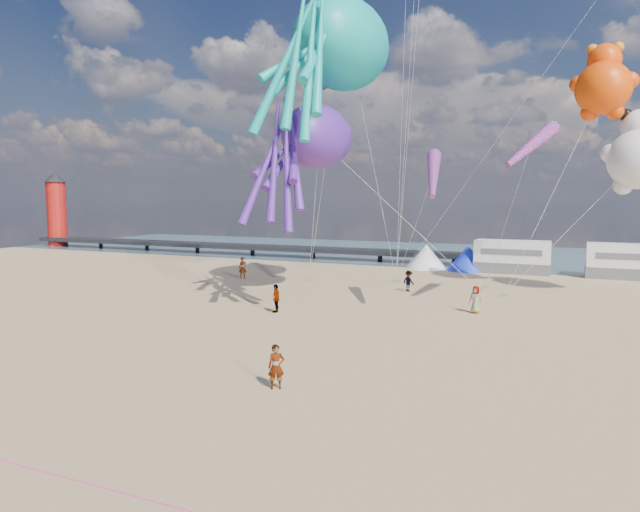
{
  "coord_description": "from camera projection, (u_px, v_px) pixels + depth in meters",
  "views": [
    {
      "loc": [
        10.94,
        -14.88,
        7.05
      ],
      "look_at": [
        1.69,
        6.0,
        4.65
      ],
      "focal_mm": 32.0,
      "sensor_mm": 36.0,
      "label": 1
    }
  ],
  "objects": [
    {
      "name": "sandbag_a",
      "position": [
        309.0,
        280.0,
        47.32
      ],
      "size": [
        0.5,
        0.35,
        0.22
      ],
      "primitive_type": "cube",
      "color": "gray",
      "rests_on": "ground"
    },
    {
      "name": "lighthouse",
      "position": [
        57.0,
        214.0,
        80.77
      ],
      "size": [
        2.6,
        2.6,
        9.0
      ],
      "primitive_type": "cylinder",
      "color": "#A5140F",
      "rests_on": "ground"
    },
    {
      "name": "beachgoer_2",
      "position": [
        409.0,
        281.0,
        42.25
      ],
      "size": [
        0.94,
        0.87,
        1.56
      ],
      "primitive_type": "imported",
      "rotation": [
        0.0,
        0.0,
        2.66
      ],
      "color": "#7F6659",
      "rests_on": "ground"
    },
    {
      "name": "tent_blue",
      "position": [
        468.0,
        258.0,
        54.12
      ],
      "size": [
        4.0,
        4.0,
        2.4
      ],
      "primitive_type": "cone",
      "color": "#1933CC",
      "rests_on": "ground"
    },
    {
      "name": "windsock_right",
      "position": [
        433.0,
        175.0,
        33.79
      ],
      "size": [
        2.04,
        5.6,
        5.54
      ],
      "primitive_type": null,
      "rotation": [
        0.0,
        0.0,
        0.21
      ],
      "color": "red"
    },
    {
      "name": "sandbag_b",
      "position": [
        480.0,
        291.0,
        41.89
      ],
      "size": [
        0.5,
        0.35,
        0.22
      ],
      "primitive_type": "cube",
      "color": "gray",
      "rests_on": "ground"
    },
    {
      "name": "kite_teddy_orange",
      "position": [
        603.0,
        88.0,
        38.62
      ],
      "size": [
        5.58,
        5.42,
        6.25
      ],
      "primitive_type": null,
      "rotation": [
        0.0,
        0.0,
        0.35
      ],
      "color": "#FF4505"
    },
    {
      "name": "beachgoer_3",
      "position": [
        276.0,
        298.0,
        34.62
      ],
      "size": [
        0.84,
        1.22,
        1.74
      ],
      "primitive_type": "imported",
      "rotation": [
        0.0,
        0.0,
        4.89
      ],
      "color": "#7F6659",
      "rests_on": "ground"
    },
    {
      "name": "pier",
      "position": [
        224.0,
        246.0,
        69.86
      ],
      "size": [
        60.0,
        3.0,
        0.5
      ],
      "primitive_type": "cube",
      "color": "black",
      "rests_on": "ground"
    },
    {
      "name": "sandbag_c",
      "position": [
        504.0,
        295.0,
        40.1
      ],
      "size": [
        0.5,
        0.35,
        0.22
      ],
      "primitive_type": "cube",
      "color": "gray",
      "rests_on": "ground"
    },
    {
      "name": "ground",
      "position": [
        199.0,
        412.0,
        18.67
      ],
      "size": [
        120.0,
        120.0,
        0.0
      ],
      "primitive_type": "plane",
      "color": "tan",
      "rests_on": "ground"
    },
    {
      "name": "motorhome_0",
      "position": [
        512.0,
        257.0,
        52.48
      ],
      "size": [
        6.6,
        2.5,
        3.0
      ],
      "primitive_type": "cube",
      "color": "silver",
      "rests_on": "ground"
    },
    {
      "name": "tent_white",
      "position": [
        426.0,
        256.0,
        55.73
      ],
      "size": [
        4.0,
        4.0,
        2.4
      ],
      "primitive_type": "cone",
      "color": "white",
      "rests_on": "ground"
    },
    {
      "name": "kite_octopus_teal",
      "position": [
        342.0,
        44.0,
        39.23
      ],
      "size": [
        8.06,
        12.14,
        12.8
      ],
      "primitive_type": null,
      "rotation": [
        0.0,
        0.0,
        -0.32
      ],
      "color": "#0FA498"
    },
    {
      "name": "sandbag_e",
      "position": [
        396.0,
        282.0,
        46.53
      ],
      "size": [
        0.5,
        0.35,
        0.22
      ],
      "primitive_type": "cube",
      "color": "gray",
      "rests_on": "ground"
    },
    {
      "name": "motorhome_1",
      "position": [
        629.0,
        261.0,
        48.65
      ],
      "size": [
        6.6,
        2.5,
        3.0
      ],
      "primitive_type": "cube",
      "color": "silver",
      "rests_on": "ground"
    },
    {
      "name": "kite_octopus_purple",
      "position": [
        317.0,
        137.0,
        38.71
      ],
      "size": [
        5.11,
        9.83,
        10.77
      ],
      "primitive_type": null,
      "rotation": [
        0.0,
        0.0,
        0.12
      ],
      "color": "#4F218D"
    },
    {
      "name": "windsock_mid",
      "position": [
        531.0,
        146.0,
        34.51
      ],
      "size": [
        3.29,
        5.89,
        5.99
      ],
      "primitive_type": null,
      "rotation": [
        0.0,
        0.0,
        -0.41
      ],
      "color": "red"
    },
    {
      "name": "rope_line",
      "position": [
        78.0,
        481.0,
        14.13
      ],
      "size": [
        34.0,
        0.03,
        0.03
      ],
      "primitive_type": "cylinder",
      "rotation": [
        0.0,
        1.57,
        0.0
      ],
      "color": "#F2338C",
      "rests_on": "ground"
    },
    {
      "name": "sandbag_d",
      "position": [
        485.0,
        287.0,
        43.79
      ],
      "size": [
        0.5,
        0.35,
        0.22
      ],
      "primitive_type": "cube",
      "color": "gray",
      "rests_on": "ground"
    },
    {
      "name": "standing_person",
      "position": [
        276.0,
        367.0,
        20.88
      ],
      "size": [
        0.72,
        0.66,
        1.65
      ],
      "primitive_type": "imported",
      "rotation": [
        0.0,
        0.0,
        0.58
      ],
      "color": "tan",
      "rests_on": "ground"
    },
    {
      "name": "beachgoer_0",
      "position": [
        476.0,
        300.0,
        34.4
      ],
      "size": [
        0.68,
        0.52,
        1.67
      ],
      "primitive_type": "imported",
      "rotation": [
        0.0,
        0.0,
        6.07
      ],
      "color": "#7F6659",
      "rests_on": "ground"
    },
    {
      "name": "water",
      "position": [
        472.0,
        255.0,
        68.69
      ],
      "size": [
        120.0,
        120.0,
        0.0
      ],
      "primitive_type": "plane",
      "color": "#3B5E71",
      "rests_on": "ground"
    },
    {
      "name": "windsock_left",
      "position": [
        323.0,
        85.0,
        43.06
      ],
      "size": [
        2.2,
        7.23,
        7.15
      ],
      "primitive_type": null,
      "rotation": [
        0.0,
        0.0,
        0.16
      ],
      "color": "red"
    },
    {
      "name": "beachgoer_5",
      "position": [
        243.0,
        268.0,
        48.92
      ],
      "size": [
        1.74,
        1.34,
        1.84
      ],
      "primitive_type": "imported",
      "rotation": [
        0.0,
        0.0,
        0.54
      ],
      "color": "#7F6659",
      "rests_on": "ground"
    },
    {
      "name": "kite_panda",
      "position": [
        639.0,
        159.0,
        38.18
      ],
      "size": [
        6.29,
        6.14,
        6.89
      ],
      "primitive_type": null,
      "rotation": [
        0.0,
        0.0,
        -0.4
      ],
      "color": "white"
    }
  ]
}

